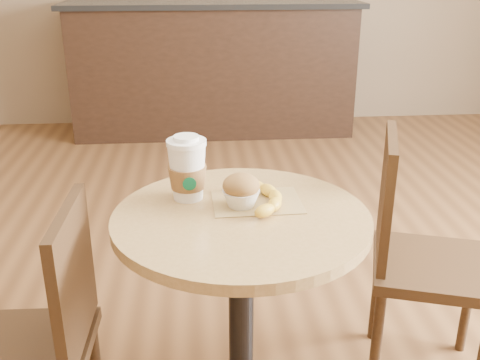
{
  "coord_description": "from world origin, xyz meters",
  "views": [
    {
      "loc": [
        -0.15,
        -1.36,
        1.38
      ],
      "look_at": [
        -0.04,
        -0.0,
        0.83
      ],
      "focal_mm": 42.0,
      "sensor_mm": 36.0,
      "label": 1
    }
  ],
  "objects_px": {
    "chair_right": "(415,252)",
    "muffin": "(241,191)",
    "banana": "(258,197)",
    "chair_left": "(40,339)",
    "coffee_cup": "(187,171)",
    "cafe_table": "(241,288)"
  },
  "relations": [
    {
      "from": "coffee_cup",
      "to": "chair_right",
      "type": "bearing_deg",
      "value": 3.77
    },
    {
      "from": "coffee_cup",
      "to": "banana",
      "type": "distance_m",
      "value": 0.21
    },
    {
      "from": "coffee_cup",
      "to": "muffin",
      "type": "relative_size",
      "value": 1.78
    },
    {
      "from": "cafe_table",
      "to": "chair_left",
      "type": "xyz_separation_m",
      "value": [
        -0.53,
        -0.08,
        -0.08
      ]
    },
    {
      "from": "chair_left",
      "to": "chair_right",
      "type": "xyz_separation_m",
      "value": [
        1.12,
        0.32,
        0.03
      ]
    },
    {
      "from": "chair_left",
      "to": "chair_right",
      "type": "distance_m",
      "value": 1.17
    },
    {
      "from": "chair_left",
      "to": "banana",
      "type": "relative_size",
      "value": 3.34
    },
    {
      "from": "coffee_cup",
      "to": "muffin",
      "type": "bearing_deg",
      "value": -32.56
    },
    {
      "from": "chair_left",
      "to": "banana",
      "type": "bearing_deg",
      "value": 105.3
    },
    {
      "from": "muffin",
      "to": "banana",
      "type": "relative_size",
      "value": 0.42
    },
    {
      "from": "chair_left",
      "to": "coffee_cup",
      "type": "distance_m",
      "value": 0.58
    },
    {
      "from": "chair_right",
      "to": "coffee_cup",
      "type": "xyz_separation_m",
      "value": [
        -0.73,
        -0.13,
        0.36
      ]
    },
    {
      "from": "cafe_table",
      "to": "chair_right",
      "type": "distance_m",
      "value": 0.64
    },
    {
      "from": "chair_right",
      "to": "banana",
      "type": "height_order",
      "value": "chair_right"
    },
    {
      "from": "chair_right",
      "to": "muffin",
      "type": "height_order",
      "value": "chair_right"
    },
    {
      "from": "chair_left",
      "to": "chair_right",
      "type": "height_order",
      "value": "chair_right"
    },
    {
      "from": "chair_right",
      "to": "muffin",
      "type": "bearing_deg",
      "value": 126.19
    },
    {
      "from": "chair_left",
      "to": "coffee_cup",
      "type": "xyz_separation_m",
      "value": [
        0.39,
        0.2,
        0.38
      ]
    },
    {
      "from": "cafe_table",
      "to": "banana",
      "type": "relative_size",
      "value": 3.08
    },
    {
      "from": "cafe_table",
      "to": "chair_left",
      "type": "height_order",
      "value": "chair_left"
    },
    {
      "from": "banana",
      "to": "coffee_cup",
      "type": "bearing_deg",
      "value": 152.68
    },
    {
      "from": "cafe_table",
      "to": "banana",
      "type": "height_order",
      "value": "banana"
    }
  ]
}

